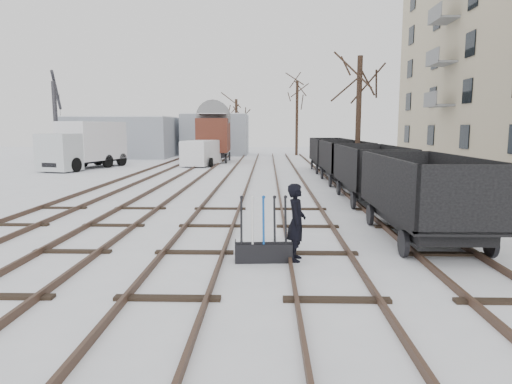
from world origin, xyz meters
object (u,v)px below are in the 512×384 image
lorry (85,145)px  freight_wagon_a (423,208)px  ground_frame (263,249)px  box_van_wagon (214,134)px  panel_van (202,153)px  worker (296,222)px  crane (58,138)px

lorry → freight_wagon_a: bearing=-33.7°
ground_frame → box_van_wagon: (-4.66, 30.15, 2.15)m
freight_wagon_a → panel_van: 25.61m
worker → lorry: bearing=38.1°
worker → box_van_wagon: (-5.41, 30.05, 1.54)m
lorry → crane: crane is taller
ground_frame → panel_van: size_ratio=0.31×
crane → lorry: bearing=-70.6°
worker → box_van_wagon: box_van_wagon is taller
panel_van → crane: 14.23m
worker → freight_wagon_a: size_ratio=0.32×
ground_frame → worker: (0.75, 0.10, 0.61)m
panel_van → crane: size_ratio=0.61×
worker → lorry: lorry is taller
ground_frame → box_van_wagon: bearing=95.4°
panel_van → freight_wagon_a: bearing=-57.1°
box_van_wagon → lorry: size_ratio=0.70×
worker → crane: (-19.43, 30.23, 1.20)m
worker → panel_van: size_ratio=0.37×
worker → freight_wagon_a: freight_wagon_a is taller
worker → freight_wagon_a: (3.57, 2.11, -0.02)m
freight_wagon_a → lorry: lorry is taller
worker → panel_van: bearing=19.6°
ground_frame → lorry: (-13.34, 23.19, 1.49)m
ground_frame → freight_wagon_a: size_ratio=0.27×
lorry → crane: (-5.35, 7.13, 0.31)m
freight_wagon_a → panel_van: (-9.49, 23.79, 0.17)m
panel_van → lorry: bearing=-149.9°
lorry → crane: bearing=143.1°
freight_wagon_a → panel_van: freight_wagon_a is taller
ground_frame → crane: size_ratio=0.19×
freight_wagon_a → crane: crane is taller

